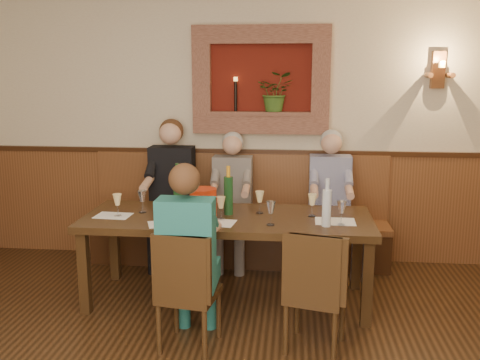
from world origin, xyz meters
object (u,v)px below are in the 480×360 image
(chair_near_left, at_px, (189,313))
(person_bench_mid, at_px, (232,212))
(bench, at_px, (239,231))
(chair_near_right, at_px, (315,315))
(wine_bottle_green_a, at_px, (228,194))
(wine_bottle_green_b, at_px, (178,190))
(spittoon_bucket, at_px, (203,204))
(person_chair_front, at_px, (189,272))
(person_bench_left, at_px, (171,205))
(water_bottle, at_px, (327,207))
(person_bench_right, at_px, (329,213))
(dining_table, at_px, (228,225))

(chair_near_left, distance_m, person_bench_mid, 1.69)
(bench, relative_size, chair_near_right, 3.37)
(chair_near_right, relative_size, wine_bottle_green_a, 2.14)
(wine_bottle_green_a, relative_size, wine_bottle_green_b, 1.02)
(chair_near_right, relative_size, spittoon_bucket, 3.55)
(person_bench_mid, xyz_separation_m, wine_bottle_green_a, (0.06, -0.78, 0.37))
(person_chair_front, height_order, wine_bottle_green_a, person_chair_front)
(person_bench_left, relative_size, wine_bottle_green_a, 3.55)
(water_bottle, bearing_deg, spittoon_bucket, 172.93)
(chair_near_right, distance_m, person_chair_front, 0.93)
(person_bench_mid, xyz_separation_m, wine_bottle_green_b, (-0.40, -0.66, 0.36))
(chair_near_right, distance_m, person_bench_left, 2.15)
(bench, distance_m, person_bench_right, 0.94)
(chair_near_left, bearing_deg, person_bench_right, 65.61)
(person_bench_right, distance_m, water_bottle, 1.11)
(chair_near_left, bearing_deg, person_bench_left, 115.51)
(person_chair_front, xyz_separation_m, water_bottle, (0.98, 0.57, 0.35))
(bench, distance_m, chair_near_right, 1.84)
(chair_near_left, height_order, chair_near_right, chair_near_right)
(water_bottle, bearing_deg, person_bench_left, 144.82)
(dining_table, relative_size, chair_near_right, 2.70)
(chair_near_right, bearing_deg, spittoon_bucket, 157.25)
(dining_table, distance_m, person_bench_mid, 0.85)
(chair_near_left, relative_size, person_bench_right, 0.64)
(bench, xyz_separation_m, chair_near_left, (-0.18, -1.76, -0.07))
(water_bottle, bearing_deg, wine_bottle_green_b, 162.64)
(person_chair_front, bearing_deg, wine_bottle_green_b, 106.53)
(person_bench_left, distance_m, person_bench_mid, 0.62)
(wine_bottle_green_b, height_order, water_bottle, wine_bottle_green_b)
(person_bench_mid, relative_size, person_chair_front, 1.00)
(water_bottle, bearing_deg, person_bench_right, 84.75)
(person_bench_right, xyz_separation_m, wine_bottle_green_b, (-1.36, -0.65, 0.35))
(person_chair_front, xyz_separation_m, spittoon_bucket, (-0.01, 0.69, 0.32))
(bench, xyz_separation_m, water_bottle, (0.81, -1.15, 0.58))
(person_bench_mid, xyz_separation_m, water_bottle, (0.87, -1.05, 0.35))
(person_bench_right, xyz_separation_m, water_bottle, (-0.10, -1.05, 0.33))
(bench, xyz_separation_m, person_bench_right, (0.90, -0.10, 0.24))
(person_bench_right, bearing_deg, spittoon_bucket, -139.65)
(chair_near_right, xyz_separation_m, person_chair_front, (-0.89, -0.02, 0.29))
(water_bottle, bearing_deg, bench, 124.89)
(chair_near_right, bearing_deg, water_bottle, 94.15)
(chair_near_left, bearing_deg, wine_bottle_green_b, 114.39)
(wine_bottle_green_b, bearing_deg, chair_near_right, -38.78)
(dining_table, xyz_separation_m, person_bench_right, (0.90, 0.84, -0.10))
(dining_table, bearing_deg, spittoon_bucket, -155.06)
(bench, bearing_deg, chair_near_right, -67.30)
(person_bench_left, xyz_separation_m, water_bottle, (1.49, -1.05, 0.29))
(dining_table, height_order, spittoon_bucket, spittoon_bucket)
(bench, bearing_deg, dining_table, -90.00)
(person_bench_mid, relative_size, wine_bottle_green_b, 3.31)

